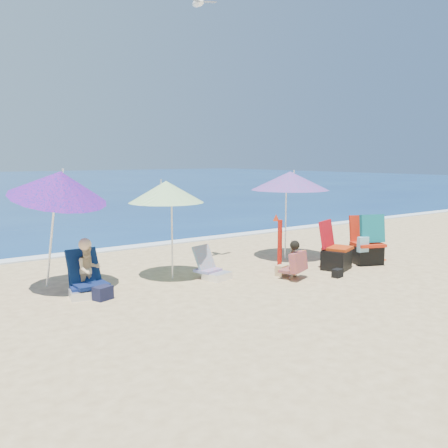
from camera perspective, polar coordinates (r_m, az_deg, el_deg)
ground at (r=9.80m, az=4.88°, el=-6.89°), size 120.00×120.00×0.00m
foam at (r=13.97m, az=-8.86°, el=-2.45°), size 120.00×0.50×0.04m
umbrella_turquoise at (r=11.98m, az=7.69°, el=5.01°), size 2.34×2.34×2.17m
umbrella_striped at (r=9.97m, az=-6.74°, el=3.73°), size 1.94×1.94×2.04m
umbrella_blue at (r=9.40m, az=-18.64°, el=4.33°), size 2.15×2.20×2.41m
furled_umbrella at (r=10.48m, az=6.42°, el=-2.01°), size 0.19×0.23×1.28m
chair_navy at (r=9.17m, az=-16.05°, el=-7.05°), size 0.60×0.71×0.67m
chair_rainbow at (r=10.10m, az=-1.41°, el=-5.38°), size 0.66×0.79×0.66m
camp_chair_left at (r=11.20m, az=12.81°, el=-3.51°), size 0.85×0.81×1.08m
camp_chair_right at (r=11.90m, az=16.30°, el=-2.46°), size 0.89×0.89×1.18m
person_center at (r=10.14m, az=8.23°, el=-4.15°), size 0.59×0.65×0.82m
person_left at (r=9.21m, az=-15.55°, el=-5.06°), size 0.59×0.72×1.04m
bag_navy_a at (r=8.90m, az=-13.91°, el=-7.80°), size 0.37×0.31×0.24m
bag_tan at (r=10.44m, az=6.74°, el=-5.38°), size 0.29×0.24×0.22m
bag_navy_b at (r=12.67m, az=12.69°, el=-3.10°), size 0.35×0.27×0.26m
bag_black_b at (r=10.49m, az=13.07°, el=-5.60°), size 0.25×0.20×0.17m
orange_item at (r=12.47m, az=17.86°, el=-4.00°), size 0.23×0.16×0.03m
seagull at (r=11.43m, az=-2.99°, el=24.31°), size 0.79×0.44×0.14m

